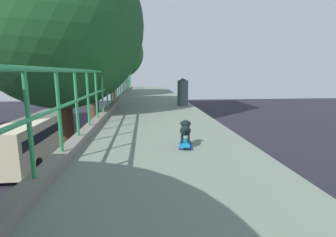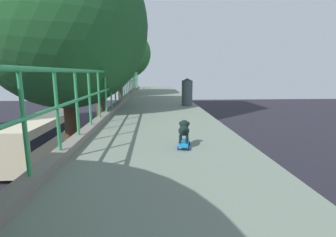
{
  "view_description": "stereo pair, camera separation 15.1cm",
  "coord_description": "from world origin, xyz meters",
  "px_view_note": "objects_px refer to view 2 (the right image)",
  "views": [
    {
      "loc": [
        0.82,
        -1.53,
        6.66
      ],
      "look_at": [
        1.23,
        2.78,
        5.86
      ],
      "focal_mm": 26.23,
      "sensor_mm": 36.0,
      "label": 1
    },
    {
      "loc": [
        0.97,
        -1.54,
        6.66
      ],
      "look_at": [
        1.23,
        2.78,
        5.86
      ],
      "focal_mm": 26.23,
      "sensor_mm": 36.0,
      "label": 2
    }
  ],
  "objects_px": {
    "toy_skateboard": "(184,143)",
    "litter_bin": "(187,92)",
    "city_bus": "(45,134)",
    "small_dog": "(184,129)"
  },
  "relations": [
    {
      "from": "small_dog",
      "to": "litter_bin",
      "type": "bearing_deg",
      "value": 81.66
    },
    {
      "from": "toy_skateboard",
      "to": "litter_bin",
      "type": "bearing_deg",
      "value": 81.68
    },
    {
      "from": "toy_skateboard",
      "to": "litter_bin",
      "type": "height_order",
      "value": "litter_bin"
    },
    {
      "from": "city_bus",
      "to": "litter_bin",
      "type": "height_order",
      "value": "litter_bin"
    },
    {
      "from": "small_dog",
      "to": "city_bus",
      "type": "bearing_deg",
      "value": 119.75
    },
    {
      "from": "litter_bin",
      "to": "small_dog",
      "type": "bearing_deg",
      "value": -98.34
    },
    {
      "from": "toy_skateboard",
      "to": "small_dog",
      "type": "xyz_separation_m",
      "value": [
        0.01,
        0.05,
        0.21
      ]
    },
    {
      "from": "city_bus",
      "to": "litter_bin",
      "type": "xyz_separation_m",
      "value": [
        9.88,
        -11.14,
        4.21
      ]
    },
    {
      "from": "city_bus",
      "to": "small_dog",
      "type": "height_order",
      "value": "small_dog"
    },
    {
      "from": "toy_skateboard",
      "to": "small_dog",
      "type": "relative_size",
      "value": 1.23
    }
  ]
}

